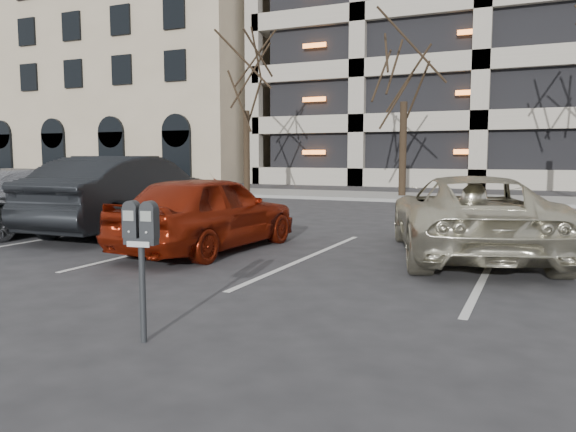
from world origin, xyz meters
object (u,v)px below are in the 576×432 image
object	(u,v)px
suv_silver	(469,216)
car_dark	(129,195)
tree_b	(405,41)
parking_meter	(141,237)
car_red	(209,212)
tree_a	(246,59)
car_silver	(36,200)

from	to	relation	value
suv_silver	car_dark	bearing A→B (deg)	-16.13
tree_b	suv_silver	bearing A→B (deg)	-72.19
parking_meter	car_red	size ratio (longest dim) A/B	0.31
parking_meter	car_red	bearing A→B (deg)	106.41
tree_a	car_silver	xyz separation A→B (m)	(1.87, -13.15, -5.20)
car_red	car_dark	world-z (taller)	car_dark
car_red	car_dark	size ratio (longest dim) A/B	0.79
suv_silver	car_dark	world-z (taller)	car_dark
tree_b	suv_silver	size ratio (longest dim) A/B	1.59
parking_meter	suv_silver	size ratio (longest dim) A/B	0.24
tree_b	car_silver	xyz separation A→B (m)	(-5.13, -13.15, -5.38)
tree_a	car_red	bearing A→B (deg)	-63.89
parking_meter	tree_a	bearing A→B (deg)	106.78
suv_silver	car_dark	size ratio (longest dim) A/B	1.04
suv_silver	car_red	world-z (taller)	car_red
car_silver	car_red	bearing A→B (deg)	-179.19
tree_b	car_red	world-z (taller)	tree_b
suv_silver	car_dark	xyz separation A→B (m)	(-7.10, -0.07, 0.16)
tree_a	car_silver	distance (m)	14.27
car_red	tree_a	bearing A→B (deg)	-60.73
tree_a	car_silver	size ratio (longest dim) A/B	1.68
parking_meter	car_dark	size ratio (longest dim) A/B	0.25
parking_meter	car_silver	bearing A→B (deg)	135.01
car_dark	car_silver	size ratio (longest dim) A/B	1.04
car_red	car_dark	distance (m)	3.14
tree_a	tree_b	size ratio (longest dim) A/B	0.97
tree_b	suv_silver	xyz separation A→B (m)	(3.98, -12.38, -5.41)
tree_b	car_silver	world-z (taller)	tree_b
car_red	car_silver	distance (m)	4.90
tree_a	parking_meter	distance (m)	20.84
suv_silver	car_dark	distance (m)	7.10
tree_a	suv_silver	distance (m)	17.35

